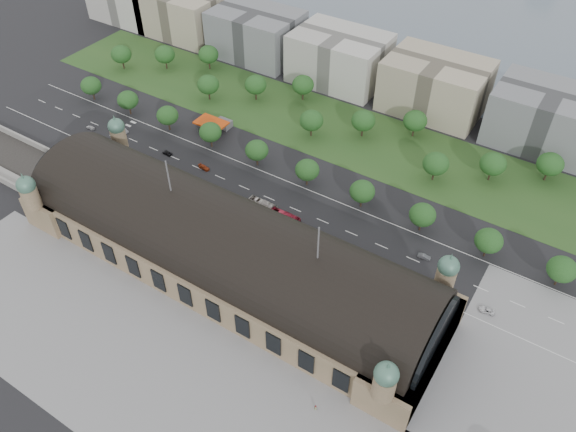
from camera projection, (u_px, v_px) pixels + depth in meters
The scene contains 53 objects.
ground at pixel (226, 268), 190.81m from camera, with size 900.00×900.00×0.00m, color black.
station at pixel (224, 247), 183.82m from camera, with size 150.00×48.40×44.30m.
track_cutting at pixel (11, 164), 232.46m from camera, with size 70.00×24.00×3.10m.
plaza_south at pixel (160, 380), 159.66m from camera, with size 190.00×48.00×0.12m, color gray.
plaza_east at pixel (533, 423), 150.08m from camera, with size 56.00×100.00×0.12m, color gray.
road_slab at pixel (244, 188), 222.20m from camera, with size 260.00×26.00×0.10m, color black.
grass_belt at pixel (324, 126), 254.21m from camera, with size 300.00×45.00×0.10m, color #294F1F.
petrol_station at pixel (218, 123), 250.46m from camera, with size 14.00×13.00×5.05m.
office_1 at pixel (184, 13), 316.25m from camera, with size 45.00×32.00×24.00m, color tan.
office_2 at pixel (256, 34), 296.48m from camera, with size 45.00×32.00×24.00m, color slate.
office_3 at pixel (339, 58), 276.71m from camera, with size 45.00×32.00×24.00m, color beige.
office_4 at pixel (435, 86), 256.94m from camera, with size 45.00×32.00×24.00m, color tan.
office_5 at pixel (547, 118), 237.17m from camera, with size 45.00×32.00×24.00m, color slate.
tree_row_0 at pixel (91, 86), 265.96m from camera, with size 9.60×9.60×11.52m.
tree_row_1 at pixel (128, 100), 256.47m from camera, with size 9.60×9.60×11.52m.
tree_row_2 at pixel (167, 115), 246.98m from camera, with size 9.60×9.60×11.52m.
tree_row_3 at pixel (210, 132), 237.50m from camera, with size 9.60×9.60×11.52m.
tree_row_4 at pixel (257, 150), 228.01m from camera, with size 9.60×9.60×11.52m.
tree_row_5 at pixel (307, 170), 218.52m from camera, with size 9.60×9.60×11.52m.
tree_row_6 at pixel (362, 191), 209.03m from camera, with size 9.60×9.60×11.52m.
tree_row_7 at pixel (423, 215), 199.54m from camera, with size 9.60×9.60×11.52m.
tree_row_8 at pixel (489, 241), 190.05m from camera, with size 9.60×9.60×11.52m.
tree_row_9 at pixel (562, 269), 180.56m from camera, with size 9.60×9.60×11.52m.
tree_belt_0 at pixel (121, 54), 288.04m from camera, with size 10.40×10.40×12.48m.
tree_belt_1 at pixel (165, 54), 287.94m from camera, with size 10.40×10.40×12.48m.
tree_belt_2 at pixel (208, 54), 287.84m from camera, with size 10.40×10.40×12.48m.
tree_belt_3 at pixel (208, 85), 265.50m from camera, with size 10.40×10.40×12.48m.
tree_belt_4 at pixel (256, 85), 265.40m from camera, with size 10.40×10.40×12.48m.
tree_belt_5 at pixel (303, 85), 265.31m from camera, with size 10.40×10.40×12.48m.
tree_belt_6 at pixel (311, 120), 242.96m from camera, with size 10.40×10.40×12.48m.
tree_belt_7 at pixel (363, 121), 242.87m from camera, with size 10.40×10.40×12.48m.
tree_belt_8 at pixel (415, 121), 242.77m from camera, with size 10.40×10.40×12.48m.
tree_belt_9 at pixel (436, 164), 220.43m from camera, with size 10.40×10.40×12.48m.
tree_belt_10 at pixel (493, 164), 220.33m from camera, with size 10.40×10.40×12.48m.
tree_belt_11 at pixel (550, 164), 220.23m from camera, with size 10.40×10.40×12.48m.
traffic_car_0 at pixel (91, 127), 251.92m from camera, with size 1.77×4.40×1.50m, color silver.
traffic_car_1 at pixel (124, 131), 250.21m from camera, with size 1.54×4.42×1.46m, color gray.
traffic_car_2 at pixel (167, 153), 238.03m from camera, with size 2.15×4.67×1.30m, color black.
traffic_car_3 at pixel (204, 167), 230.51m from camera, with size 2.13×5.24×1.52m, color #943012.
traffic_car_4 at pixel (311, 229), 204.03m from camera, with size 1.73×4.29×1.46m, color #1A1947.
traffic_car_5 at pixel (424, 257), 193.78m from camera, with size 1.57×4.51×1.49m, color #585A60.
traffic_car_6 at pixel (487, 310), 176.86m from camera, with size 2.35×5.09×1.42m, color white.
parked_car_0 at pixel (122, 167), 230.87m from camera, with size 1.63×4.68×1.54m, color black.
parked_car_1 at pixel (150, 172), 228.66m from camera, with size 2.14×4.65×1.29m, color maroon.
parked_car_2 at pixel (143, 168), 230.24m from camera, with size 2.14×5.26×1.53m, color #211B4D.
parked_car_3 at pixel (171, 189), 220.17m from camera, with size 1.95×4.86×1.66m, color #585B5F.
parked_car_4 at pixel (179, 184), 222.58m from camera, with size 1.43×4.09×1.35m, color white.
parked_car_5 at pixel (157, 183), 223.25m from camera, with size 2.55×5.54×1.54m, color gray.
parked_car_6 at pixel (221, 212), 210.65m from camera, with size 1.92×4.73×1.37m, color black.
bus_west at pixel (285, 217), 207.13m from camera, with size 2.93×12.53×3.49m, color #B11C34.
bus_mid at pixel (263, 205), 212.08m from camera, with size 2.84×12.15×3.38m, color #BEB5AF.
bus_east at pixel (324, 240), 198.03m from camera, with size 3.07×13.10×3.65m, color silver.
pedestrian_0 at pixel (316, 408), 152.42m from camera, with size 0.88×0.50×1.79m, color gray.
Camera 1 is at (86.67, -96.38, 142.72)m, focal length 35.00 mm.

